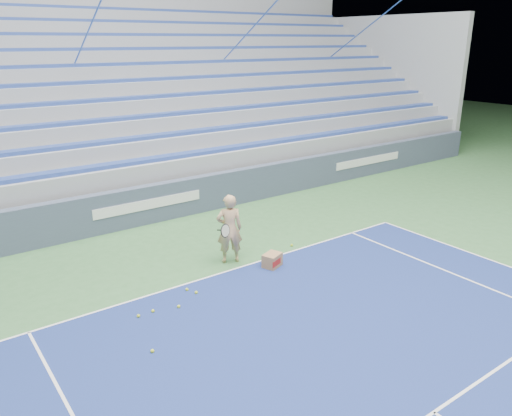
{
  "coord_description": "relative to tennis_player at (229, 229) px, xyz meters",
  "views": [
    {
      "loc": [
        -5.37,
        3.26,
        4.96
      ],
      "look_at": [
        1.27,
        12.38,
        1.15
      ],
      "focal_mm": 35.0,
      "sensor_mm": 36.0,
      "label": 1
    }
  ],
  "objects": [
    {
      "name": "tennis_ball_0",
      "position": [
        -2.76,
        -1.08,
        -0.79
      ],
      "size": [
        0.07,
        0.07,
        0.07
      ],
      "primitive_type": "sphere",
      "color": "#C1D52B",
      "rests_on": "ground"
    },
    {
      "name": "tennis_ball_2",
      "position": [
        1.77,
        -0.15,
        -0.79
      ],
      "size": [
        0.07,
        0.07,
        0.07
      ],
      "primitive_type": "sphere",
      "color": "#C1D52B",
      "rests_on": "ground"
    },
    {
      "name": "tennis_ball_4",
      "position": [
        -1.43,
        -0.91,
        -0.79
      ],
      "size": [
        0.07,
        0.07,
        0.07
      ],
      "primitive_type": "sphere",
      "color": "#C1D52B",
      "rests_on": "ground"
    },
    {
      "name": "ball_box",
      "position": [
        0.64,
        -0.81,
        -0.67
      ],
      "size": [
        0.52,
        0.46,
        0.32
      ],
      "color": "#977049",
      "rests_on": "ground"
    },
    {
      "name": "tennis_ball_5",
      "position": [
        -3.03,
        -2.27,
        -0.79
      ],
      "size": [
        0.07,
        0.07,
        0.07
      ],
      "primitive_type": "sphere",
      "color": "#C1D52B",
      "rests_on": "ground"
    },
    {
      "name": "tennis_ball_6",
      "position": [
        -2.46,
        -1.07,
        -0.79
      ],
      "size": [
        0.07,
        0.07,
        0.07
      ],
      "primitive_type": "sphere",
      "color": "#C1D52B",
      "rests_on": "ground"
    },
    {
      "name": "tennis_ball_3",
      "position": [
        -1.52,
        -0.69,
        -0.79
      ],
      "size": [
        0.07,
        0.07,
        0.07
      ],
      "primitive_type": "sphere",
      "color": "#C1D52B",
      "rests_on": "ground"
    },
    {
      "name": "tennis_ball_1",
      "position": [
        -1.99,
        -1.21,
        -0.79
      ],
      "size": [
        0.07,
        0.07,
        0.07
      ],
      "primitive_type": "sphere",
      "color": "#C1D52B",
      "rests_on": "ground"
    },
    {
      "name": "bleachers",
      "position": [
        -0.45,
        9.3,
        1.53
      ],
      "size": [
        31.0,
        9.15,
        7.3
      ],
      "color": "#92969A",
      "rests_on": "ground"
    },
    {
      "name": "sponsor_barrier",
      "position": [
        -0.44,
        3.58,
        -0.28
      ],
      "size": [
        30.0,
        0.32,
        1.1
      ],
      "color": "#3E495F",
      "rests_on": "ground"
    },
    {
      "name": "tennis_player",
      "position": [
        0.0,
        0.0,
        0.0
      ],
      "size": [
        0.96,
        0.92,
        1.65
      ],
      "color": "tan",
      "rests_on": "ground"
    }
  ]
}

